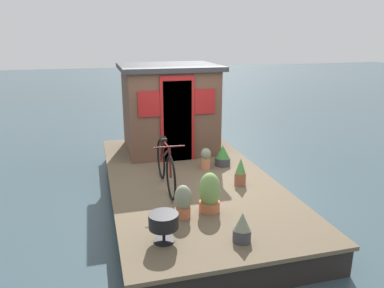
# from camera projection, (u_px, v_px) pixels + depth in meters

# --- Properties ---
(ground_plane) EXTENTS (60.00, 60.00, 0.00)m
(ground_plane) POSITION_uv_depth(u_px,v_px,m) (189.00, 200.00, 7.23)
(ground_plane) COLOR #384C54
(houseboat_deck) EXTENTS (5.86, 2.98, 0.49)m
(houseboat_deck) POSITION_uv_depth(u_px,v_px,m) (189.00, 188.00, 7.16)
(houseboat_deck) COLOR brown
(houseboat_deck) RESTS_ON ground_plane
(houseboat_cabin) EXTENTS (1.91, 2.15, 1.95)m
(houseboat_cabin) POSITION_uv_depth(u_px,v_px,m) (169.00, 108.00, 8.50)
(houseboat_cabin) COLOR brown
(houseboat_cabin) RESTS_ON houseboat_deck
(bicycle) EXTENTS (1.70, 0.50, 0.88)m
(bicycle) POSITION_uv_depth(u_px,v_px,m) (166.00, 166.00, 6.47)
(bicycle) COLOR black
(bicycle) RESTS_ON houseboat_deck
(potted_plant_lavender) EXTENTS (0.26, 0.26, 0.51)m
(potted_plant_lavender) POSITION_uv_depth(u_px,v_px,m) (183.00, 201.00, 5.44)
(potted_plant_lavender) COLOR #B2603D
(potted_plant_lavender) RESTS_ON houseboat_deck
(potted_plant_geranium) EXTENTS (0.21, 0.21, 0.44)m
(potted_plant_geranium) POSITION_uv_depth(u_px,v_px,m) (206.00, 158.00, 7.42)
(potted_plant_geranium) COLOR #C6754C
(potted_plant_geranium) RESTS_ON houseboat_deck
(potted_plant_mint) EXTENTS (0.33, 0.33, 0.62)m
(potted_plant_mint) POSITION_uv_depth(u_px,v_px,m) (210.00, 193.00, 5.64)
(potted_plant_mint) COLOR #B2603D
(potted_plant_mint) RESTS_ON houseboat_deck
(potted_plant_ivy) EXTENTS (0.32, 0.32, 0.43)m
(potted_plant_ivy) POSITION_uv_depth(u_px,v_px,m) (223.00, 156.00, 7.63)
(potted_plant_ivy) COLOR #38383D
(potted_plant_ivy) RESTS_ON houseboat_deck
(potted_plant_fern) EXTENTS (0.24, 0.24, 0.41)m
(potted_plant_fern) POSITION_uv_depth(u_px,v_px,m) (242.00, 228.00, 4.83)
(potted_plant_fern) COLOR #38383D
(potted_plant_fern) RESTS_ON houseboat_deck
(potted_plant_thyme) EXTENTS (0.20, 0.20, 0.50)m
(potted_plant_thyme) POSITION_uv_depth(u_px,v_px,m) (240.00, 172.00, 6.63)
(potted_plant_thyme) COLOR #935138
(potted_plant_thyme) RESTS_ON houseboat_deck
(charcoal_grill) EXTENTS (0.39, 0.39, 0.40)m
(charcoal_grill) POSITION_uv_depth(u_px,v_px,m) (164.00, 222.00, 4.79)
(charcoal_grill) COLOR black
(charcoal_grill) RESTS_ON houseboat_deck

